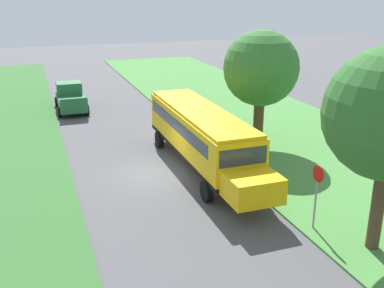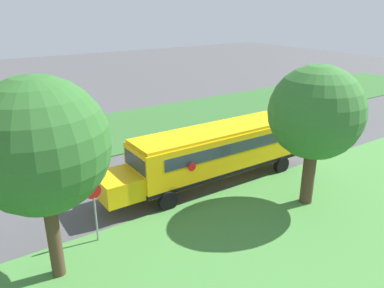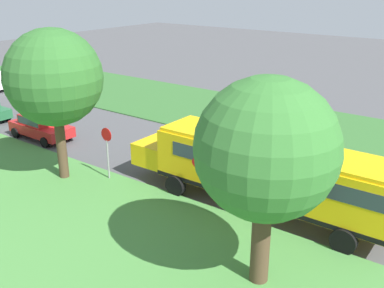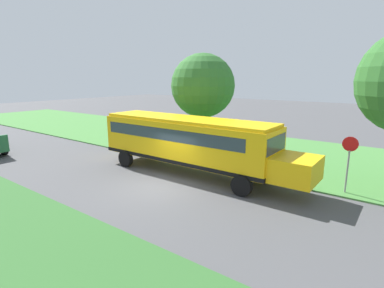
{
  "view_description": "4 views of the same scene",
  "coord_description": "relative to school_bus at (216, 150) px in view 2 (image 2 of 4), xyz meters",
  "views": [
    {
      "loc": [
        5.36,
        21.07,
        9.12
      ],
      "look_at": [
        -1.62,
        1.58,
        1.99
      ],
      "focal_mm": 42.0,
      "sensor_mm": 36.0,
      "label": 1
    },
    {
      "loc": [
        -18.03,
        11.89,
        9.47
      ],
      "look_at": [
        0.12,
        -0.31,
        1.32
      ],
      "focal_mm": 35.0,
      "sensor_mm": 36.0,
      "label": 2
    },
    {
      "loc": [
        -18.71,
        -7.94,
        9.62
      ],
      "look_at": [
        -1.86,
        4.51,
        1.79
      ],
      "focal_mm": 42.0,
      "sensor_mm": 36.0,
      "label": 3
    },
    {
      "loc": [
        10.29,
        9.75,
        5.35
      ],
      "look_at": [
        -2.15,
        0.57,
        1.9
      ],
      "focal_mm": 28.0,
      "sensor_mm": 36.0,
      "label": 4
    }
  ],
  "objects": [
    {
      "name": "oak_tree_beside_bus",
      "position": [
        -4.47,
        -2.19,
        2.79
      ],
      "size": [
        4.46,
        4.46,
        7.01
      ],
      "color": "#4C3826",
      "rests_on": "ground"
    },
    {
      "name": "grass_verge",
      "position": [
        -7.26,
        0.02,
        -1.88
      ],
      "size": [
        12.0,
        80.0,
        0.08
      ],
      "primitive_type": "cube",
      "color": "#47843D",
      "rests_on": "ground"
    },
    {
      "name": "ground_plane",
      "position": [
        2.74,
        0.02,
        -1.92
      ],
      "size": [
        120.0,
        120.0,
        0.0
      ],
      "primitive_type": "plane",
      "color": "#4C4C4F"
    },
    {
      "name": "school_bus",
      "position": [
        0.0,
        0.0,
        0.0
      ],
      "size": [
        2.84,
        12.42,
        3.16
      ],
      "color": "yellow",
      "rests_on": "ground"
    },
    {
      "name": "pickup_truck",
      "position": [
        5.44,
        -15.1,
        -0.85
      ],
      "size": [
        2.28,
        5.4,
        2.1
      ],
      "color": "#236038",
      "rests_on": "ground"
    },
    {
      "name": "grass_far_side",
      "position": [
        11.74,
        0.02,
        -1.89
      ],
      "size": [
        10.0,
        80.0,
        0.07
      ],
      "primitive_type": "cube",
      "color": "#33662D",
      "rests_on": "ground"
    },
    {
      "name": "oak_tree_roadside_mid",
      "position": [
        -3.18,
        9.83,
        3.26
      ],
      "size": [
        4.62,
        4.62,
        7.49
      ],
      "color": "#4C3826",
      "rests_on": "ground"
    },
    {
      "name": "stop_sign",
      "position": [
        -1.86,
        7.7,
        -0.19
      ],
      "size": [
        0.08,
        0.68,
        2.74
      ],
      "color": "gray",
      "rests_on": "ground"
    }
  ]
}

